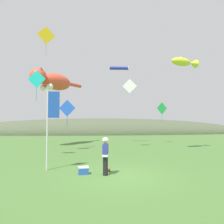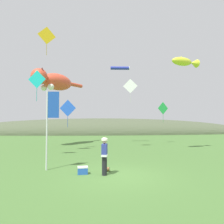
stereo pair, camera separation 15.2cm
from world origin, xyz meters
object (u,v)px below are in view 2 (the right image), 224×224
object	(u,v)px
festival_attendant	(104,155)
picnic_cooler	(83,170)
kite_diamond_green	(163,108)
festival_banner_pole	(50,118)
kite_giant_cat	(54,81)
kite_diamond_white	(130,86)
kite_diamond_blue	(68,108)
kite_diamond_gold	(47,36)
kite_diamond_teal	(37,80)
kite_spool	(108,169)
kite_fish_windsock	(185,62)
kite_tube_streamer	(120,68)

from	to	relation	value
festival_attendant	picnic_cooler	distance (m)	1.33
festival_attendant	kite_diamond_green	xyz separation A→B (m)	(7.07, 12.76, 3.04)
festival_banner_pole	kite_giant_cat	size ratio (longest dim) A/B	0.74
festival_banner_pole	kite_diamond_white	xyz separation A→B (m)	(5.55, 7.86, 3.10)
kite_diamond_blue	kite_diamond_gold	bearing A→B (deg)	-139.58
kite_diamond_green	kite_diamond_teal	world-z (taller)	kite_diamond_teal
kite_spool	kite_diamond_teal	size ratio (longest dim) A/B	0.11
kite_spool	kite_diamond_white	distance (m)	10.44
kite_fish_windsock	kite_giant_cat	bearing A→B (deg)	160.93
festival_attendant	picnic_cooler	xyz separation A→B (m)	(-1.05, 0.28, -0.77)
kite_diamond_teal	kite_fish_windsock	bearing A→B (deg)	11.41
picnic_cooler	kite_diamond_blue	bearing A→B (deg)	104.22
picnic_cooler	kite_diamond_blue	xyz separation A→B (m)	(-1.89, 7.47, 3.47)
kite_spool	kite_diamond_green	xyz separation A→B (m)	(6.87, 12.09, 3.87)
kite_giant_cat	picnic_cooler	bearing A→B (deg)	-70.35
kite_diamond_green	kite_tube_streamer	bearing A→B (deg)	-174.05
kite_giant_cat	kite_fish_windsock	bearing A→B (deg)	-19.07
kite_diamond_gold	kite_diamond_teal	xyz separation A→B (m)	(-0.15, -1.86, -3.94)
festival_attendant	kite_diamond_white	bearing A→B (deg)	73.37
kite_tube_streamer	kite_spool	bearing A→B (deg)	-99.29
kite_diamond_blue	kite_diamond_white	bearing A→B (deg)	12.76
picnic_cooler	kite_tube_streamer	world-z (taller)	kite_tube_streamer
picnic_cooler	kite_diamond_green	bearing A→B (deg)	56.96
festival_banner_pole	kite_diamond_green	xyz separation A→B (m)	(9.92, 11.58, 1.25)
kite_diamond_white	kite_diamond_teal	size ratio (longest dim) A/B	1.04
festival_banner_pole	picnic_cooler	bearing A→B (deg)	-26.32
picnic_cooler	kite_giant_cat	size ratio (longest dim) A/B	0.09
picnic_cooler	kite_diamond_white	world-z (taller)	kite_diamond_white
picnic_cooler	kite_diamond_teal	world-z (taller)	kite_diamond_teal
kite_diamond_green	kite_diamond_teal	size ratio (longest dim) A/B	1.07
kite_giant_cat	kite_diamond_green	bearing A→B (deg)	7.78
picnic_cooler	kite_diamond_white	size ratio (longest dim) A/B	0.23
kite_spool	kite_giant_cat	bearing A→B (deg)	116.10
festival_attendant	kite_tube_streamer	size ratio (longest dim) A/B	0.84
festival_attendant	kite_diamond_blue	distance (m)	8.72
kite_diamond_gold	festival_banner_pole	bearing A→B (deg)	-73.09
picnic_cooler	kite_diamond_teal	bearing A→B (deg)	129.51
kite_tube_streamer	kite_diamond_blue	xyz separation A→B (m)	(-5.04, -4.48, -4.77)
festival_banner_pole	festival_attendant	bearing A→B (deg)	-22.41
kite_diamond_teal	kite_diamond_gold	bearing A→B (deg)	85.49
kite_giant_cat	kite_diamond_teal	distance (m)	6.63
kite_diamond_green	kite_diamond_teal	xyz separation A→B (m)	(-11.68, -8.16, 1.48)
picnic_cooler	kite_diamond_teal	xyz separation A→B (m)	(-3.56, 4.32, 5.29)
festival_banner_pole	kite_tube_streamer	bearing A→B (deg)	65.90
kite_diamond_gold	kite_diamond_blue	size ratio (longest dim) A/B	0.99
kite_fish_windsock	kite_diamond_gold	distance (m)	11.71
kite_tube_streamer	kite_giant_cat	bearing A→B (deg)	-170.93
kite_tube_streamer	kite_diamond_teal	bearing A→B (deg)	-131.26
kite_spool	kite_diamond_gold	world-z (taller)	kite_diamond_gold
festival_banner_pole	kite_diamond_blue	world-z (taller)	kite_diamond_blue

